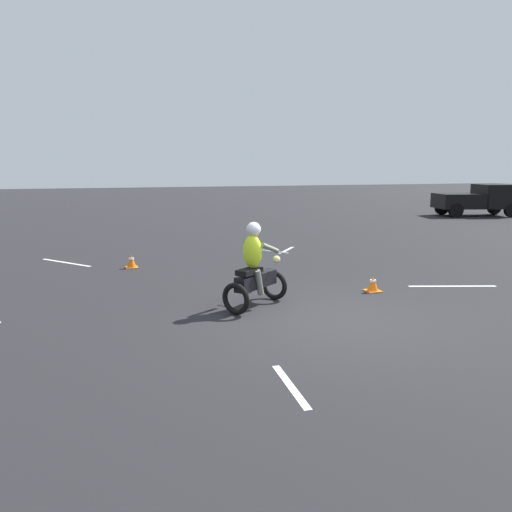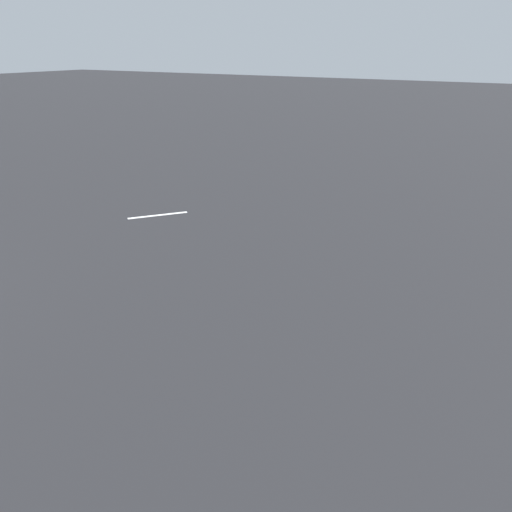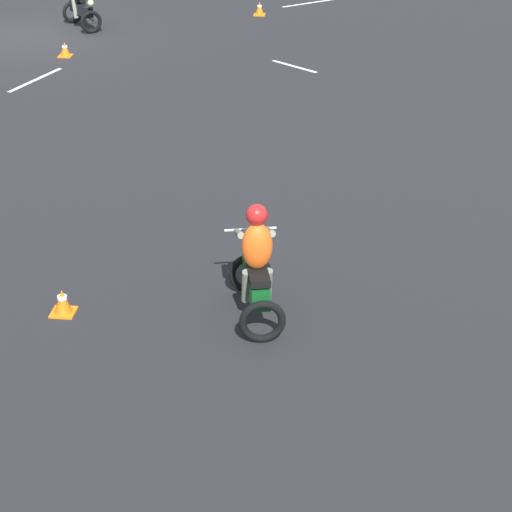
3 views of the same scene
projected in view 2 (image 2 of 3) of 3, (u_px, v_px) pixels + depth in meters
lane_stripe_nw at (158, 215)px, 11.93m from camera, size 1.17×0.97×0.01m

